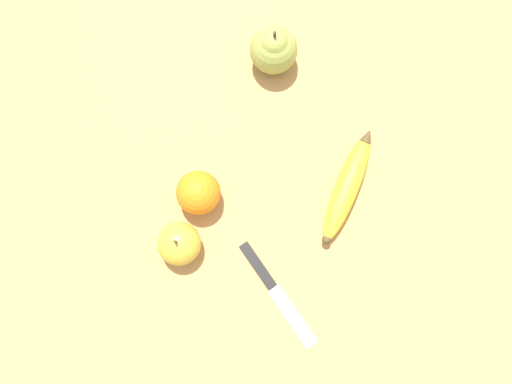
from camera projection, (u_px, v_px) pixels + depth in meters
The scene contains 6 objects.
ground_plane at pixel (297, 187), 0.84m from camera, with size 3.00×3.00×0.00m, color tan.
banana at pixel (348, 186), 0.82m from camera, with size 0.18×0.15×0.04m.
orange at pixel (198, 193), 0.80m from camera, with size 0.07×0.07×0.07m.
pear at pixel (274, 49), 0.84m from camera, with size 0.08×0.08×0.10m.
apple at pixel (179, 244), 0.79m from camera, with size 0.07×0.07×0.08m.
paring_knife at pixel (275, 290), 0.81m from camera, with size 0.03×0.20×0.01m.
Camera 1 is at (0.14, 0.11, 0.82)m, focal length 35.00 mm.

